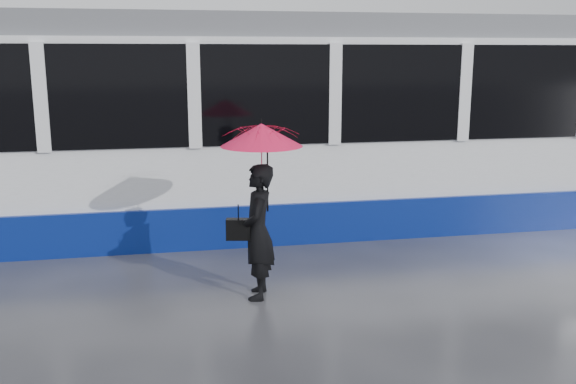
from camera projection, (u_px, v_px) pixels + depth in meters
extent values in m
plane|color=#27272C|center=(288.00, 274.00, 8.24)|extent=(90.00, 90.00, 0.00)
cube|color=#3F3D38|center=(266.00, 236.00, 9.94)|extent=(34.00, 0.07, 0.02)
cube|color=#3F3D38|center=(253.00, 213.00, 11.32)|extent=(34.00, 0.07, 0.02)
cube|color=white|center=(344.00, 131.00, 10.58)|extent=(24.00, 2.40, 2.95)
cube|color=navy|center=(343.00, 202.00, 10.84)|extent=(24.00, 2.56, 0.62)
cube|color=black|center=(345.00, 89.00, 10.44)|extent=(23.00, 2.48, 1.40)
cube|color=slate|center=(346.00, 28.00, 10.23)|extent=(23.60, 2.20, 0.35)
imported|color=black|center=(258.00, 232.00, 7.31)|extent=(0.48, 0.63, 1.56)
imported|color=#E41373|center=(262.00, 157.00, 7.14)|extent=(1.01, 1.02, 0.78)
cone|color=#E41373|center=(261.00, 135.00, 7.08)|extent=(1.09, 1.09, 0.25)
cylinder|color=black|center=(261.00, 122.00, 7.05)|extent=(0.01, 0.01, 0.06)
cylinder|color=black|center=(268.00, 182.00, 7.23)|extent=(0.02, 0.02, 0.68)
cube|color=black|center=(239.00, 229.00, 7.28)|extent=(0.30, 0.18, 0.24)
cylinder|color=black|center=(238.00, 211.00, 7.23)|extent=(0.01, 0.01, 0.18)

